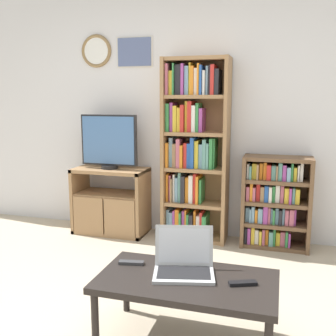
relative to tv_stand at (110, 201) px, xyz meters
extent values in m
cube|color=silver|center=(0.77, 0.27, 0.94)|extent=(6.99, 0.06, 2.60)
torus|color=olive|center=(-0.23, 0.23, 1.61)|extent=(0.35, 0.04, 0.35)
cylinder|color=white|center=(-0.23, 0.23, 1.61)|extent=(0.29, 0.02, 0.29)
cube|color=silver|center=(0.22, 0.24, 1.59)|extent=(0.41, 0.01, 0.32)
cube|color=slate|center=(0.22, 0.23, 1.59)|extent=(0.37, 0.02, 0.29)
cube|color=#9E754C|center=(-0.38, 0.02, 0.00)|extent=(0.04, 0.41, 0.71)
cube|color=#9E754C|center=(0.38, 0.02, 0.00)|extent=(0.04, 0.41, 0.71)
cube|color=#9E754C|center=(0.00, 0.02, 0.34)|extent=(0.79, 0.41, 0.04)
cube|color=#9E754C|center=(0.00, 0.02, -0.34)|extent=(0.79, 0.41, 0.04)
cube|color=#9E754C|center=(0.00, 0.02, 0.07)|extent=(0.72, 0.37, 0.04)
cube|color=#9E754C|center=(-0.18, -0.18, -0.12)|extent=(0.34, 0.02, 0.39)
cube|color=#9E754C|center=(0.18, -0.18, -0.12)|extent=(0.34, 0.02, 0.39)
cylinder|color=black|center=(0.00, 0.01, 0.38)|extent=(0.18, 0.18, 0.04)
cube|color=black|center=(0.00, 0.01, 0.67)|extent=(0.62, 0.05, 0.54)
cube|color=#4770A8|center=(0.00, -0.02, 0.67)|extent=(0.58, 0.01, 0.50)
cube|color=#9E754C|center=(0.61, 0.07, 0.57)|extent=(0.04, 0.31, 1.86)
cube|color=#9E754C|center=(1.24, 0.07, 0.57)|extent=(0.04, 0.31, 1.86)
cube|color=#9E754C|center=(0.93, 0.22, 0.57)|extent=(0.66, 0.02, 1.86)
cube|color=#9E754C|center=(0.93, 0.07, -0.34)|extent=(0.59, 0.28, 0.04)
cube|color=#9E754C|center=(0.93, 0.07, 0.03)|extent=(0.59, 0.28, 0.04)
cube|color=#9E754C|center=(0.93, 0.07, 0.39)|extent=(0.59, 0.28, 0.04)
cube|color=#9E754C|center=(0.93, 0.07, 0.75)|extent=(0.59, 0.28, 0.04)
cube|color=#9E754C|center=(0.93, 0.07, 1.12)|extent=(0.59, 0.28, 0.04)
cube|color=#9E754C|center=(0.93, 0.07, 1.48)|extent=(0.59, 0.28, 0.04)
cube|color=#759EB7|center=(0.65, 0.09, -0.18)|extent=(0.03, 0.19, 0.27)
cube|color=#759EB7|center=(0.69, 0.08, -0.20)|extent=(0.04, 0.21, 0.25)
cube|color=#9E4293|center=(0.72, 0.08, -0.18)|extent=(0.02, 0.22, 0.27)
cube|color=orange|center=(0.75, 0.08, -0.18)|extent=(0.04, 0.21, 0.28)
cube|color=#388947|center=(0.79, 0.08, -0.19)|extent=(0.02, 0.24, 0.26)
cube|color=#9E4293|center=(0.82, 0.09, -0.18)|extent=(0.03, 0.20, 0.27)
cube|color=orange|center=(0.84, 0.09, -0.18)|extent=(0.02, 0.21, 0.28)
cube|color=#388947|center=(0.87, 0.08, -0.20)|extent=(0.02, 0.22, 0.24)
cube|color=#232328|center=(0.91, 0.08, -0.20)|extent=(0.04, 0.24, 0.24)
cube|color=orange|center=(0.94, 0.09, -0.18)|extent=(0.02, 0.19, 0.28)
cube|color=white|center=(0.97, 0.09, -0.20)|extent=(0.04, 0.19, 0.23)
cube|color=red|center=(1.01, 0.08, -0.18)|extent=(0.02, 0.22, 0.27)
cube|color=#388947|center=(1.04, 0.08, -0.20)|extent=(0.04, 0.24, 0.24)
cube|color=orange|center=(0.65, 0.08, 0.19)|extent=(0.02, 0.21, 0.29)
cube|color=#B75B70|center=(0.67, 0.09, 0.18)|extent=(0.02, 0.20, 0.27)
cube|color=#93704C|center=(0.70, 0.08, 0.17)|extent=(0.02, 0.25, 0.24)
cube|color=white|center=(0.72, 0.09, 0.19)|extent=(0.02, 0.20, 0.29)
cube|color=#759EB7|center=(0.74, 0.09, 0.17)|extent=(0.03, 0.20, 0.26)
cube|color=#5B9389|center=(0.78, 0.08, 0.20)|extent=(0.03, 0.21, 0.31)
cube|color=#232328|center=(0.82, 0.08, 0.18)|extent=(0.04, 0.24, 0.28)
cube|color=orange|center=(0.86, 0.09, 0.18)|extent=(0.04, 0.20, 0.27)
cube|color=white|center=(0.90, 0.08, 0.19)|extent=(0.04, 0.21, 0.29)
cube|color=red|center=(0.94, 0.09, 0.20)|extent=(0.03, 0.20, 0.30)
cube|color=orange|center=(0.97, 0.08, 0.19)|extent=(0.02, 0.25, 0.29)
cube|color=#388947|center=(1.00, 0.08, 0.17)|extent=(0.02, 0.21, 0.25)
cube|color=orange|center=(0.65, 0.08, 0.53)|extent=(0.03, 0.25, 0.25)
cube|color=#759EB7|center=(0.68, 0.09, 0.56)|extent=(0.04, 0.19, 0.30)
cube|color=#93704C|center=(0.72, 0.08, 0.53)|extent=(0.04, 0.22, 0.24)
cube|color=#B75B70|center=(0.77, 0.08, 0.55)|extent=(0.04, 0.24, 0.29)
cube|color=orange|center=(0.80, 0.08, 0.52)|extent=(0.03, 0.25, 0.23)
cube|color=red|center=(0.84, 0.08, 0.53)|extent=(0.03, 0.22, 0.25)
cube|color=#2856A8|center=(0.87, 0.08, 0.53)|extent=(0.03, 0.22, 0.25)
cube|color=#2856A8|center=(0.91, 0.08, 0.56)|extent=(0.04, 0.24, 0.31)
cube|color=gold|center=(0.95, 0.08, 0.55)|extent=(0.04, 0.21, 0.28)
cube|color=#759EB7|center=(0.99, 0.09, 0.53)|extent=(0.04, 0.20, 0.24)
cube|color=#5B9389|center=(1.03, 0.08, 0.56)|extent=(0.04, 0.24, 0.30)
cube|color=#5B9389|center=(1.07, 0.08, 0.54)|extent=(0.02, 0.24, 0.26)
cube|color=#388947|center=(1.10, 0.08, 0.56)|extent=(0.03, 0.23, 0.31)
cube|color=#388947|center=(1.13, 0.09, 0.56)|extent=(0.02, 0.20, 0.30)
cube|color=#388947|center=(0.65, 0.08, 0.91)|extent=(0.03, 0.23, 0.28)
cube|color=#9E4293|center=(0.69, 0.09, 0.92)|extent=(0.03, 0.21, 0.29)
cube|color=gold|center=(0.73, 0.08, 0.90)|extent=(0.04, 0.22, 0.26)
cube|color=gold|center=(0.77, 0.08, 0.89)|extent=(0.03, 0.22, 0.24)
cube|color=red|center=(0.81, 0.08, 0.91)|extent=(0.03, 0.25, 0.27)
cube|color=gold|center=(0.84, 0.09, 0.92)|extent=(0.03, 0.20, 0.30)
cube|color=red|center=(0.88, 0.08, 0.92)|extent=(0.04, 0.22, 0.30)
cube|color=white|center=(0.92, 0.08, 0.90)|extent=(0.04, 0.22, 0.26)
cube|color=#388947|center=(0.95, 0.09, 0.91)|extent=(0.03, 0.20, 0.28)
cube|color=#9E4293|center=(0.99, 0.09, 0.89)|extent=(0.03, 0.20, 0.23)
cube|color=#B75B70|center=(0.65, 0.07, 1.29)|extent=(0.03, 0.25, 0.30)
cube|color=gold|center=(0.68, 0.09, 1.25)|extent=(0.04, 0.21, 0.23)
cube|color=#388947|center=(0.71, 0.08, 1.29)|extent=(0.02, 0.23, 0.31)
cube|color=#232328|center=(0.74, 0.09, 1.28)|extent=(0.02, 0.20, 0.29)
cube|color=#232328|center=(0.77, 0.08, 1.28)|extent=(0.04, 0.21, 0.29)
cube|color=#9E4293|center=(0.81, 0.08, 1.28)|extent=(0.03, 0.24, 0.30)
cube|color=#759EB7|center=(0.84, 0.08, 1.27)|extent=(0.04, 0.21, 0.28)
cube|color=gold|center=(0.88, 0.09, 1.29)|extent=(0.02, 0.21, 0.31)
cube|color=orange|center=(0.90, 0.08, 1.27)|extent=(0.03, 0.24, 0.28)
cube|color=white|center=(0.93, 0.08, 1.26)|extent=(0.03, 0.22, 0.25)
cube|color=orange|center=(0.96, 0.07, 1.28)|extent=(0.02, 0.25, 0.30)
cube|color=#2856A8|center=(0.99, 0.07, 1.28)|extent=(0.02, 0.25, 0.28)
cube|color=white|center=(1.02, 0.08, 1.25)|extent=(0.02, 0.23, 0.23)
cube|color=#759EB7|center=(1.04, 0.09, 1.27)|extent=(0.02, 0.21, 0.27)
cube|color=#232328|center=(1.07, 0.09, 1.28)|extent=(0.02, 0.20, 0.28)
cube|color=red|center=(1.10, 0.07, 1.28)|extent=(0.04, 0.25, 0.28)
cube|color=#232328|center=(1.14, 0.08, 1.26)|extent=(0.04, 0.24, 0.24)
cube|color=brown|center=(1.43, 0.07, 0.10)|extent=(0.04, 0.31, 0.91)
cube|color=brown|center=(2.05, 0.07, 0.10)|extent=(0.04, 0.31, 0.91)
cube|color=brown|center=(1.74, 0.22, 0.10)|extent=(0.65, 0.02, 0.91)
cube|color=brown|center=(1.74, 0.07, -0.34)|extent=(0.58, 0.28, 0.04)
cube|color=brown|center=(1.74, 0.07, -0.12)|extent=(0.58, 0.28, 0.04)
cube|color=brown|center=(1.74, 0.07, 0.10)|extent=(0.58, 0.28, 0.04)
cube|color=brown|center=(1.74, 0.07, 0.31)|extent=(0.58, 0.28, 0.04)
cube|color=brown|center=(1.74, 0.07, 0.53)|extent=(0.58, 0.28, 0.04)
cube|color=#232328|center=(1.47, 0.08, -0.24)|extent=(0.02, 0.24, 0.16)
cube|color=#9E4293|center=(1.50, 0.07, -0.24)|extent=(0.03, 0.25, 0.16)
cube|color=gold|center=(1.53, 0.08, -0.24)|extent=(0.03, 0.23, 0.17)
cube|color=white|center=(1.57, 0.08, -0.25)|extent=(0.04, 0.22, 0.14)
cube|color=gold|center=(1.61, 0.08, -0.25)|extent=(0.03, 0.25, 0.14)
cube|color=#B75B70|center=(1.64, 0.08, -0.24)|extent=(0.03, 0.24, 0.16)
cube|color=orange|center=(1.67, 0.08, -0.24)|extent=(0.03, 0.21, 0.15)
cube|color=#5B9389|center=(1.71, 0.07, -0.25)|extent=(0.04, 0.25, 0.14)
cube|color=#388947|center=(1.74, 0.08, -0.23)|extent=(0.02, 0.23, 0.17)
cube|color=gold|center=(1.77, 0.09, -0.25)|extent=(0.04, 0.20, 0.13)
cube|color=#B75B70|center=(1.82, 0.09, -0.25)|extent=(0.04, 0.20, 0.14)
cube|color=#388947|center=(1.86, 0.08, -0.24)|extent=(0.02, 0.23, 0.15)
cube|color=#9E4293|center=(1.88, 0.08, -0.25)|extent=(0.02, 0.23, 0.14)
cube|color=#759EB7|center=(1.47, 0.09, -0.03)|extent=(0.03, 0.20, 0.14)
cube|color=#759EB7|center=(1.50, 0.08, -0.03)|extent=(0.02, 0.23, 0.14)
cube|color=#759EB7|center=(1.53, 0.08, -0.02)|extent=(0.03, 0.23, 0.16)
cube|color=orange|center=(1.56, 0.08, -0.04)|extent=(0.03, 0.22, 0.13)
cube|color=#759EB7|center=(1.60, 0.08, -0.03)|extent=(0.04, 0.23, 0.15)
cube|color=#9E4293|center=(1.65, 0.08, -0.02)|extent=(0.04, 0.24, 0.17)
cube|color=#B75B70|center=(1.68, 0.08, -0.02)|extent=(0.02, 0.22, 0.16)
cube|color=#759EB7|center=(1.71, 0.09, -0.03)|extent=(0.02, 0.20, 0.15)
cube|color=#388947|center=(1.73, 0.08, -0.03)|extent=(0.02, 0.23, 0.14)
cube|color=#759EB7|center=(1.76, 0.09, -0.02)|extent=(0.03, 0.20, 0.16)
cube|color=#232328|center=(1.79, 0.07, -0.03)|extent=(0.03, 0.25, 0.15)
cube|color=#759EB7|center=(1.82, 0.08, -0.02)|extent=(0.02, 0.21, 0.16)
cube|color=#B75B70|center=(1.85, 0.08, -0.03)|extent=(0.03, 0.23, 0.15)
cube|color=#B75B70|center=(1.89, 0.08, -0.02)|extent=(0.04, 0.22, 0.16)
cube|color=#9E4293|center=(1.92, 0.09, -0.02)|extent=(0.02, 0.20, 0.16)
cube|color=#B75B70|center=(1.47, 0.08, 0.19)|extent=(0.03, 0.24, 0.14)
cube|color=orange|center=(1.50, 0.08, 0.20)|extent=(0.03, 0.23, 0.17)
cube|color=#B75B70|center=(1.53, 0.08, 0.18)|extent=(0.03, 0.24, 0.14)
cube|color=red|center=(1.57, 0.09, 0.20)|extent=(0.04, 0.20, 0.17)
cube|color=#93704C|center=(1.61, 0.08, 0.19)|extent=(0.04, 0.23, 0.15)
cube|color=#2856A8|center=(1.65, 0.08, 0.19)|extent=(0.04, 0.23, 0.16)
cube|color=white|center=(1.68, 0.08, 0.19)|extent=(0.03, 0.24, 0.15)
cube|color=#388947|center=(1.71, 0.09, 0.19)|extent=(0.03, 0.20, 0.16)
cube|color=white|center=(1.75, 0.09, 0.20)|extent=(0.04, 0.20, 0.17)
cube|color=#B75B70|center=(1.79, 0.09, 0.20)|extent=(0.03, 0.21, 0.16)
cube|color=gold|center=(1.83, 0.08, 0.19)|extent=(0.04, 0.22, 0.15)
cube|color=#9E4293|center=(1.87, 0.08, 0.19)|extent=(0.02, 0.25, 0.15)
cube|color=#5B9389|center=(1.90, 0.08, 0.19)|extent=(0.02, 0.22, 0.15)
cube|color=gold|center=(1.93, 0.08, 0.19)|extent=(0.04, 0.22, 0.14)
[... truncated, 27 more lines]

